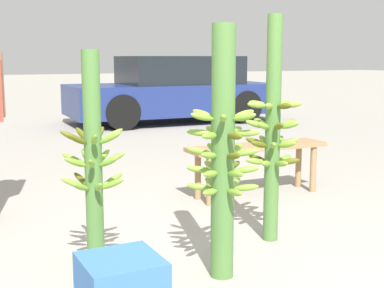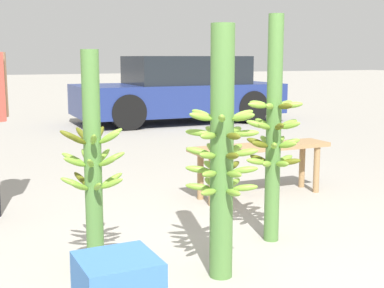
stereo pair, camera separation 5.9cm
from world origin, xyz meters
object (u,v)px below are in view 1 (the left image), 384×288
Objects in this scene: banana_stalk_left at (93,163)px; banana_stalk_right at (273,131)px; market_bench at (257,153)px; banana_stalk_center at (223,154)px; parked_car at (174,90)px.

banana_stalk_right is (1.31, -0.01, 0.11)m from banana_stalk_left.
market_bench is at bearing 60.83° from banana_stalk_right.
banana_stalk_left is 1.31m from banana_stalk_right.
banana_stalk_center is 1.07× the size of market_bench.
banana_stalk_center is 0.36× the size of parked_car.
banana_stalk_left is at bearing -148.84° from market_bench.
banana_stalk_left is at bearing 153.97° from parked_car.
parked_car is (3.71, 6.84, -0.04)m from banana_stalk_left.
market_bench is 6.01m from parked_car.
banana_stalk_left is 7.78m from parked_car.
banana_stalk_left is 0.79m from banana_stalk_center.
market_bench is (1.27, 1.52, -0.35)m from banana_stalk_center.
banana_stalk_center reaches higher than banana_stalk_left.
market_bench is at bearing 165.19° from parked_car.
banana_stalk_right reaches higher than market_bench.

